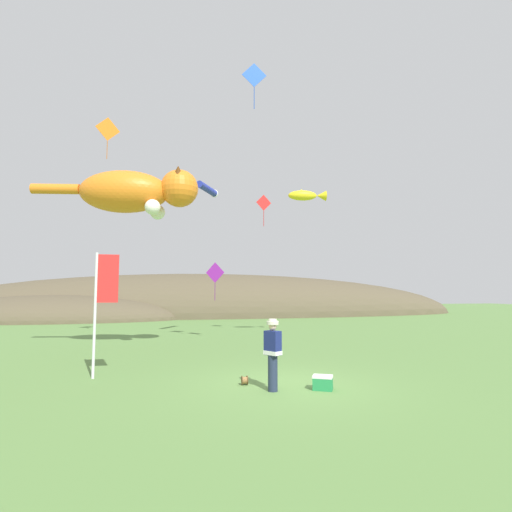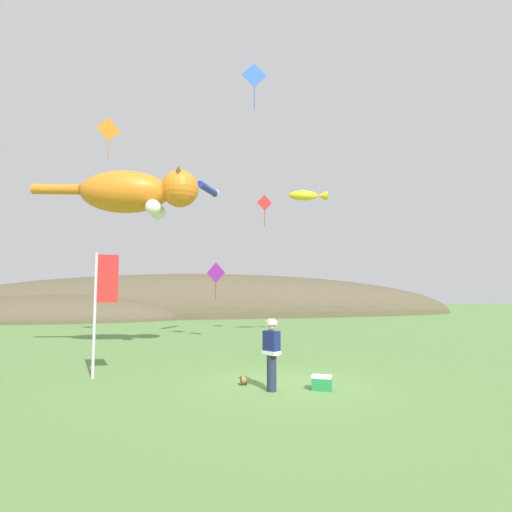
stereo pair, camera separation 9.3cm
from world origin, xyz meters
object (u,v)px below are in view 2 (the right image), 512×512
object	(u,v)px
kite_fish_windsock	(307,195)
kite_tube_streamer	(208,189)
kite_giant_cat	(137,192)
picnic_cooler	(322,383)
kite_diamond_violet	(216,273)
kite_diamond_blue	(254,76)
kite_diamond_red	(265,203)
kite_spool	(244,380)
kite_diamond_orange	(109,130)
festival_banner_pole	(101,296)
festival_attendant	(272,352)

from	to	relation	value
kite_fish_windsock	kite_tube_streamer	distance (m)	5.35
kite_giant_cat	kite_tube_streamer	bearing A→B (deg)	50.71
picnic_cooler	kite_fish_windsock	world-z (taller)	kite_fish_windsock
kite_diamond_violet	kite_fish_windsock	bearing A→B (deg)	-4.52
kite_diamond_blue	kite_diamond_red	distance (m)	8.04
kite_spool	kite_diamond_violet	bearing A→B (deg)	89.08
picnic_cooler	kite_diamond_blue	world-z (taller)	kite_diamond_blue
picnic_cooler	kite_diamond_orange	xyz separation A→B (m)	(-7.04, 10.06, 10.12)
festival_banner_pole	kite_tube_streamer	bearing A→B (deg)	66.86
kite_diamond_violet	festival_attendant	bearing A→B (deg)	-87.81
kite_spool	kite_diamond_orange	bearing A→B (deg)	119.64
kite_fish_windsock	kite_diamond_orange	world-z (taller)	kite_diamond_orange
kite_fish_windsock	kite_diamond_blue	bearing A→B (deg)	-126.02
festival_banner_pole	kite_diamond_red	xyz separation A→B (m)	(6.93, 9.53, 5.12)
kite_diamond_red	kite_diamond_orange	bearing A→B (deg)	-166.31
kite_spool	kite_tube_streamer	world-z (taller)	kite_tube_streamer
kite_spool	picnic_cooler	world-z (taller)	picnic_cooler
festival_attendant	kite_tube_streamer	distance (m)	12.98
festival_attendant	kite_diamond_violet	world-z (taller)	kite_diamond_violet
kite_tube_streamer	kite_diamond_violet	bearing A→B (deg)	-17.39
festival_attendant	kite_tube_streamer	size ratio (longest dim) A/B	0.87
kite_fish_windsock	kite_diamond_red	size ratio (longest dim) A/B	1.17
picnic_cooler	kite_diamond_blue	xyz separation A→B (m)	(-0.77, 5.09, 10.80)
kite_spool	picnic_cooler	size ratio (longest dim) A/B	0.41
kite_giant_cat	kite_diamond_orange	xyz separation A→B (m)	(-1.70, 2.92, 3.75)
kite_diamond_violet	kite_tube_streamer	bearing A→B (deg)	162.61
festival_banner_pole	kite_giant_cat	size ratio (longest dim) A/B	0.53
festival_banner_pole	kite_fish_windsock	xyz separation A→B (m)	(8.98, 8.04, 5.31)
kite_diamond_blue	kite_diamond_violet	world-z (taller)	kite_diamond_blue
kite_giant_cat	kite_diamond_violet	size ratio (longest dim) A/B	3.41
kite_diamond_violet	kite_diamond_red	bearing A→B (deg)	21.34
kite_giant_cat	kite_diamond_violet	world-z (taller)	kite_giant_cat
kite_giant_cat	kite_tube_streamer	world-z (taller)	kite_tube_streamer
kite_spool	kite_tube_streamer	distance (m)	12.78
festival_attendant	picnic_cooler	xyz separation A→B (m)	(1.26, -0.13, -0.77)
kite_diamond_violet	picnic_cooler	bearing A→B (deg)	-81.29
festival_banner_pole	kite_diamond_violet	bearing A→B (deg)	64.10
kite_giant_cat	kite_diamond_red	distance (m)	8.20
festival_attendant	festival_banner_pole	distance (m)	5.29
festival_attendant	kite_giant_cat	distance (m)	9.86
kite_fish_windsock	festival_attendant	bearing A→B (deg)	-113.23
picnic_cooler	kite_giant_cat	xyz separation A→B (m)	(-5.34, 7.14, 6.38)
kite_diamond_orange	kite_diamond_blue	bearing A→B (deg)	-38.40
picnic_cooler	kite_diamond_violet	world-z (taller)	kite_diamond_violet
kite_tube_streamer	kite_diamond_violet	distance (m)	4.47
kite_spool	kite_diamond_blue	bearing A→B (deg)	75.58
kite_diamond_red	kite_diamond_blue	bearing A→B (deg)	-105.42
kite_spool	kite_giant_cat	world-z (taller)	kite_giant_cat
kite_fish_windsock	kite_diamond_blue	world-z (taller)	kite_diamond_blue
kite_diamond_blue	kite_diamond_violet	distance (m)	9.62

